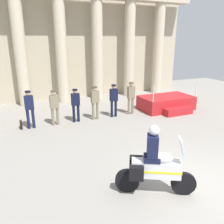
{
  "coord_description": "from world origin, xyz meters",
  "views": [
    {
      "loc": [
        -4.51,
        -4.18,
        3.88
      ],
      "look_at": [
        -1.33,
        3.2,
        1.32
      ],
      "focal_mm": 36.89,
      "sensor_mm": 36.0,
      "label": 1
    }
  ],
  "objects_px": {
    "officer_in_row_3": "(95,100)",
    "officer_in_row_5": "(131,96)",
    "reviewing_stand": "(167,103)",
    "officer_in_row_2": "(76,103)",
    "briefcase_on_ground": "(21,125)",
    "officer_in_row_0": "(29,107)",
    "officer_in_row_1": "(54,105)",
    "officer_in_row_4": "(114,98)",
    "motorcycle_with_rider": "(153,166)"
  },
  "relations": [
    {
      "from": "officer_in_row_0",
      "to": "officer_in_row_4",
      "type": "distance_m",
      "value": 4.09
    },
    {
      "from": "officer_in_row_2",
      "to": "motorcycle_with_rider",
      "type": "relative_size",
      "value": 0.86
    },
    {
      "from": "reviewing_stand",
      "to": "officer_in_row_3",
      "type": "relative_size",
      "value": 1.75
    },
    {
      "from": "officer_in_row_1",
      "to": "motorcycle_with_rider",
      "type": "bearing_deg",
      "value": 101.79
    },
    {
      "from": "officer_in_row_2",
      "to": "officer_in_row_4",
      "type": "relative_size",
      "value": 0.96
    },
    {
      "from": "officer_in_row_4",
      "to": "motorcycle_with_rider",
      "type": "xyz_separation_m",
      "value": [
        -1.58,
        -6.09,
        -0.2
      ]
    },
    {
      "from": "officer_in_row_2",
      "to": "officer_in_row_0",
      "type": "bearing_deg",
      "value": -0.54
    },
    {
      "from": "officer_in_row_2",
      "to": "officer_in_row_5",
      "type": "xyz_separation_m",
      "value": [
        3.01,
        0.04,
        0.06
      ]
    },
    {
      "from": "reviewing_stand",
      "to": "officer_in_row_1",
      "type": "xyz_separation_m",
      "value": [
        -6.31,
        -0.01,
        0.61
      ]
    },
    {
      "from": "reviewing_stand",
      "to": "motorcycle_with_rider",
      "type": "xyz_separation_m",
      "value": [
        -4.89,
        -6.08,
        0.43
      ]
    },
    {
      "from": "officer_in_row_5",
      "to": "motorcycle_with_rider",
      "type": "distance_m",
      "value": 6.69
    },
    {
      "from": "reviewing_stand",
      "to": "officer_in_row_2",
      "type": "distance_m",
      "value": 5.33
    },
    {
      "from": "officer_in_row_1",
      "to": "officer_in_row_3",
      "type": "xyz_separation_m",
      "value": [
        1.99,
        0.01,
        0.02
      ]
    },
    {
      "from": "officer_in_row_3",
      "to": "officer_in_row_2",
      "type": "bearing_deg",
      "value": -3.54
    },
    {
      "from": "reviewing_stand",
      "to": "officer_in_row_2",
      "type": "xyz_separation_m",
      "value": [
        -5.3,
        0.04,
        0.59
      ]
    },
    {
      "from": "briefcase_on_ground",
      "to": "reviewing_stand",
      "type": "bearing_deg",
      "value": -1.04
    },
    {
      "from": "motorcycle_with_rider",
      "to": "officer_in_row_2",
      "type": "bearing_deg",
      "value": 122.49
    },
    {
      "from": "officer_in_row_2",
      "to": "briefcase_on_ground",
      "type": "bearing_deg",
      "value": -3.81
    },
    {
      "from": "officer_in_row_1",
      "to": "officer_in_row_4",
      "type": "height_order",
      "value": "officer_in_row_4"
    },
    {
      "from": "reviewing_stand",
      "to": "officer_in_row_5",
      "type": "xyz_separation_m",
      "value": [
        -2.29,
        0.07,
        0.66
      ]
    },
    {
      "from": "reviewing_stand",
      "to": "officer_in_row_0",
      "type": "bearing_deg",
      "value": 179.96
    },
    {
      "from": "reviewing_stand",
      "to": "officer_in_row_2",
      "type": "relative_size",
      "value": 1.82
    },
    {
      "from": "officer_in_row_4",
      "to": "briefcase_on_ground",
      "type": "distance_m",
      "value": 4.59
    },
    {
      "from": "officer_in_row_0",
      "to": "officer_in_row_5",
      "type": "height_order",
      "value": "officer_in_row_0"
    },
    {
      "from": "officer_in_row_4",
      "to": "officer_in_row_5",
      "type": "xyz_separation_m",
      "value": [
        1.02,
        0.06,
        0.02
      ]
    },
    {
      "from": "officer_in_row_1",
      "to": "motorcycle_with_rider",
      "type": "xyz_separation_m",
      "value": [
        1.42,
        -6.07,
        -0.18
      ]
    },
    {
      "from": "officer_in_row_1",
      "to": "officer_in_row_5",
      "type": "bearing_deg",
      "value": 179.78
    },
    {
      "from": "officer_in_row_1",
      "to": "officer_in_row_3",
      "type": "distance_m",
      "value": 1.99
    },
    {
      "from": "officer_in_row_0",
      "to": "officer_in_row_2",
      "type": "bearing_deg",
      "value": 179.46
    },
    {
      "from": "officer_in_row_5",
      "to": "motorcycle_with_rider",
      "type": "height_order",
      "value": "motorcycle_with_rider"
    },
    {
      "from": "officer_in_row_3",
      "to": "officer_in_row_1",
      "type": "bearing_deg",
      "value": -1.15
    },
    {
      "from": "officer_in_row_4",
      "to": "motorcycle_with_rider",
      "type": "distance_m",
      "value": 6.3
    },
    {
      "from": "officer_in_row_2",
      "to": "officer_in_row_3",
      "type": "relative_size",
      "value": 0.97
    },
    {
      "from": "officer_in_row_3",
      "to": "briefcase_on_ground",
      "type": "bearing_deg",
      "value": -3.73
    },
    {
      "from": "officer_in_row_1",
      "to": "officer_in_row_5",
      "type": "xyz_separation_m",
      "value": [
        4.02,
        0.08,
        0.04
      ]
    },
    {
      "from": "briefcase_on_ground",
      "to": "officer_in_row_4",
      "type": "bearing_deg",
      "value": -1.64
    },
    {
      "from": "officer_in_row_2",
      "to": "officer_in_row_5",
      "type": "bearing_deg",
      "value": 179.31
    },
    {
      "from": "officer_in_row_1",
      "to": "officer_in_row_2",
      "type": "bearing_deg",
      "value": -178.83
    },
    {
      "from": "officer_in_row_1",
      "to": "officer_in_row_4",
      "type": "relative_size",
      "value": 0.98
    },
    {
      "from": "officer_in_row_4",
      "to": "reviewing_stand",
      "type": "bearing_deg",
      "value": 178.37
    },
    {
      "from": "officer_in_row_5",
      "to": "officer_in_row_4",
      "type": "bearing_deg",
      "value": 1.97
    },
    {
      "from": "officer_in_row_1",
      "to": "motorcycle_with_rider",
      "type": "height_order",
      "value": "motorcycle_with_rider"
    },
    {
      "from": "officer_in_row_2",
      "to": "motorcycle_with_rider",
      "type": "xyz_separation_m",
      "value": [
        0.41,
        -6.12,
        -0.17
      ]
    },
    {
      "from": "officer_in_row_3",
      "to": "officer_in_row_4",
      "type": "bearing_deg",
      "value": 179.38
    },
    {
      "from": "officer_in_row_3",
      "to": "officer_in_row_5",
      "type": "bearing_deg",
      "value": -179.32
    },
    {
      "from": "officer_in_row_2",
      "to": "officer_in_row_4",
      "type": "distance_m",
      "value": 1.99
    },
    {
      "from": "officer_in_row_2",
      "to": "briefcase_on_ground",
      "type": "xyz_separation_m",
      "value": [
        -2.53,
        0.11,
        -0.78
      ]
    },
    {
      "from": "officer_in_row_2",
      "to": "officer_in_row_5",
      "type": "height_order",
      "value": "officer_in_row_5"
    },
    {
      "from": "briefcase_on_ground",
      "to": "officer_in_row_0",
      "type": "bearing_deg",
      "value": -17.71
    },
    {
      "from": "reviewing_stand",
      "to": "officer_in_row_3",
      "type": "xyz_separation_m",
      "value": [
        -4.32,
        -0.0,
        0.63
      ]
    }
  ]
}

